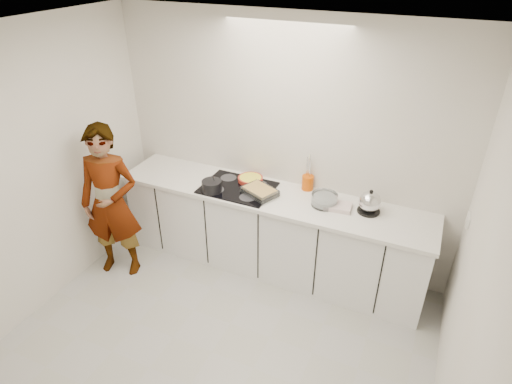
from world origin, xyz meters
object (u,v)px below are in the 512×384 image
at_px(tart_dish, 250,179).
at_px(kettle, 370,203).
at_px(saucepan, 212,186).
at_px(hob, 238,188).
at_px(cook, 111,203).
at_px(baking_dish, 260,191).
at_px(utensil_crock, 308,183).
at_px(mixing_bowl, 324,200).

bearing_deg(tart_dish, kettle, -3.20).
xyz_separation_m(saucepan, kettle, (1.52, 0.28, 0.03)).
xyz_separation_m(hob, cook, (-1.09, -0.67, -0.09)).
bearing_deg(cook, baking_dish, 7.81).
height_order(baking_dish, kettle, kettle).
relative_size(baking_dish, utensil_crock, 2.67).
bearing_deg(hob, saucepan, -139.45).
bearing_deg(baking_dish, hob, 172.36).
relative_size(hob, mixing_bowl, 2.41).
bearing_deg(hob, kettle, 4.53).
relative_size(saucepan, baking_dish, 0.59).
relative_size(hob, utensil_crock, 4.83).
relative_size(hob, saucepan, 3.10).
bearing_deg(mixing_bowl, baking_dish, -171.94).
bearing_deg(baking_dish, saucepan, -163.36).
relative_size(tart_dish, cook, 0.20).
relative_size(kettle, utensil_crock, 1.80).
relative_size(tart_dish, saucepan, 1.44).
distance_m(baking_dish, cook, 1.50).
distance_m(kettle, utensil_crock, 0.68).
xyz_separation_m(tart_dish, mixing_bowl, (0.84, -0.12, 0.02)).
height_order(hob, tart_dish, tart_dish).
bearing_deg(hob, tart_dish, 70.33).
bearing_deg(hob, utensil_crock, 23.18).
height_order(tart_dish, baking_dish, baking_dish).
bearing_deg(tart_dish, baking_dish, -46.32).
distance_m(saucepan, mixing_bowl, 1.12).
height_order(baking_dish, mixing_bowl, mixing_bowl).
bearing_deg(kettle, hob, -175.47).
distance_m(utensil_crock, cook, 2.00).
bearing_deg(saucepan, utensil_crock, 27.90).
distance_m(hob, mixing_bowl, 0.90).
bearing_deg(saucepan, mixing_bowl, 11.75).
relative_size(saucepan, kettle, 0.87).
distance_m(tart_dish, baking_dish, 0.29).
height_order(hob, mixing_bowl, mixing_bowl).
relative_size(utensil_crock, cook, 0.09).
distance_m(tart_dish, saucepan, 0.44).
bearing_deg(utensil_crock, mixing_bowl, -42.90).
distance_m(saucepan, utensil_crock, 0.97).
bearing_deg(mixing_bowl, hob, -176.50).
xyz_separation_m(utensil_crock, cook, (-1.75, -0.95, -0.16)).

